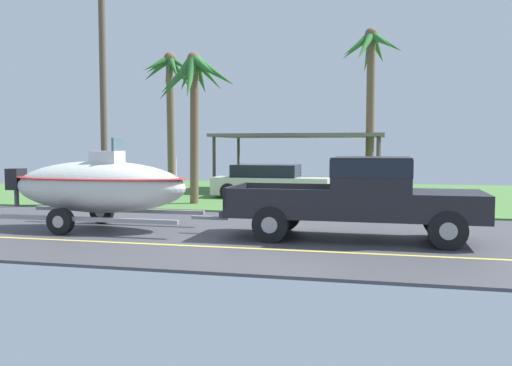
% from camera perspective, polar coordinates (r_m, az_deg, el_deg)
% --- Properties ---
extents(ground, '(36.00, 22.00, 0.11)m').
position_cam_1_polar(ground, '(21.33, 6.51, -1.88)').
color(ground, '#424247').
extents(pickup_truck_towing, '(5.88, 2.01, 1.88)m').
position_cam_1_polar(pickup_truck_towing, '(12.61, 11.81, -1.13)').
color(pickup_truck_towing, black).
rests_on(pickup_truck_towing, ground).
extents(boat_on_trailer, '(6.00, 2.20, 2.33)m').
position_cam_1_polar(boat_on_trailer, '(14.47, -16.09, -0.33)').
color(boat_on_trailer, gray).
rests_on(boat_on_trailer, ground).
extents(parked_sedan_near, '(4.62, 1.88, 1.38)m').
position_cam_1_polar(parked_sedan_near, '(21.92, 1.51, 0.09)').
color(parked_sedan_near, beige).
rests_on(parked_sedan_near, ground).
extents(carport_awning, '(7.47, 4.55, 2.66)m').
position_cam_1_polar(carport_awning, '(25.00, 4.68, 4.83)').
color(carport_awning, '#4C4238').
rests_on(carport_awning, ground).
extents(palm_tree_near_left, '(2.98, 2.73, 5.47)m').
position_cam_1_polar(palm_tree_near_left, '(19.81, -6.45, 10.14)').
color(palm_tree_near_left, brown).
rests_on(palm_tree_near_left, ground).
extents(palm_tree_near_right, '(2.79, 3.12, 7.11)m').
position_cam_1_polar(palm_tree_near_right, '(24.06, 11.85, 11.65)').
color(palm_tree_near_right, brown).
rests_on(palm_tree_near_right, ground).
extents(palm_tree_mid, '(3.44, 3.02, 7.03)m').
position_cam_1_polar(palm_tree_mid, '(29.50, -9.03, 10.11)').
color(palm_tree_mid, brown).
rests_on(palm_tree_mid, ground).
extents(utility_pole, '(0.24, 1.80, 8.99)m').
position_cam_1_polar(utility_pole, '(20.38, -15.68, 10.88)').
color(utility_pole, brown).
rests_on(utility_pole, ground).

